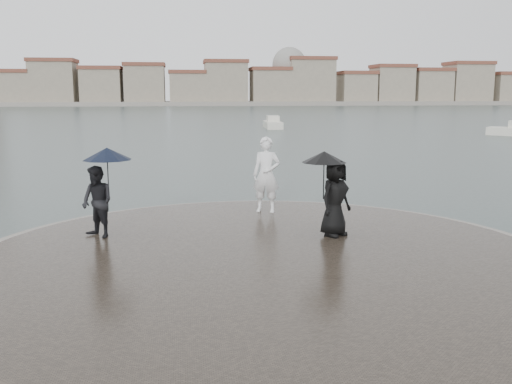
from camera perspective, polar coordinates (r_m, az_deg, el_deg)
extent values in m
plane|color=#2B3835|center=(8.49, 4.26, -15.32)|extent=(400.00, 400.00, 0.00)
cylinder|color=gray|center=(11.66, 0.82, -7.35)|extent=(12.50, 12.50, 0.32)
cylinder|color=#2D261E|center=(11.65, 0.82, -7.25)|extent=(11.90, 11.90, 0.36)
imported|color=white|center=(15.65, 1.04, 1.74)|extent=(0.88, 0.72, 2.08)
imported|color=black|center=(13.39, -15.59, -0.96)|extent=(1.00, 1.00, 1.64)
cylinder|color=black|center=(13.37, -14.57, 1.38)|extent=(0.02, 0.02, 0.90)
cone|color=black|center=(13.31, -14.67, 3.72)|extent=(1.10, 1.10, 0.28)
imported|color=black|center=(13.16, 7.91, -0.59)|extent=(1.03, 0.97, 1.77)
cylinder|color=black|center=(13.12, 6.78, 1.25)|extent=(0.02, 0.02, 0.90)
cone|color=black|center=(13.05, 6.83, 3.51)|extent=(1.03, 1.03, 0.26)
cube|color=gray|center=(170.56, -6.84, 8.79)|extent=(260.00, 20.00, 1.20)
cube|color=#9E927D|center=(173.84, -23.11, 9.39)|extent=(10.00, 10.00, 9.00)
cube|color=brown|center=(173.94, -23.22, 11.03)|extent=(10.60, 10.60, 1.00)
cube|color=#9E927D|center=(171.25, -19.54, 10.11)|extent=(12.00, 10.00, 12.00)
cube|color=brown|center=(171.46, -19.67, 12.28)|extent=(12.60, 10.60, 1.00)
cube|color=#9E927D|center=(169.02, -15.15, 10.01)|extent=(11.00, 10.00, 10.00)
cube|color=brown|center=(169.16, -15.23, 11.87)|extent=(11.60, 10.60, 1.00)
cube|color=#9E927D|center=(167.86, -11.03, 10.34)|extent=(11.00, 10.00, 11.00)
cube|color=brown|center=(168.03, -11.10, 12.38)|extent=(11.60, 10.60, 1.00)
cube|color=#9E927D|center=(167.53, -6.86, 10.11)|extent=(10.00, 10.00, 9.00)
cube|color=brown|center=(167.64, -6.89, 11.81)|extent=(10.60, 10.60, 1.00)
cube|color=#9E927D|center=(168.01, -3.05, 10.67)|extent=(12.00, 10.00, 12.00)
cube|color=brown|center=(168.23, -3.07, 12.89)|extent=(12.60, 10.60, 1.00)
cube|color=#9E927D|center=(169.47, 1.41, 10.34)|extent=(11.00, 10.00, 10.00)
cube|color=brown|center=(169.61, 1.42, 12.20)|extent=(11.60, 10.60, 1.00)
cube|color=#9E927D|center=(171.71, 5.45, 10.79)|extent=(13.00, 10.00, 13.00)
cube|color=brown|center=(171.97, 5.49, 13.12)|extent=(13.60, 10.60, 1.00)
cube|color=#9E927D|center=(175.29, 9.98, 10.01)|extent=(10.00, 10.00, 9.00)
cube|color=brown|center=(175.38, 10.02, 11.65)|extent=(10.60, 10.60, 1.00)
cube|color=#9E927D|center=(178.84, 13.41, 10.21)|extent=(11.00, 10.00, 11.00)
cube|color=brown|center=(179.00, 13.49, 12.13)|extent=(11.60, 10.60, 1.00)
cube|color=#9E927D|center=(183.38, 16.97, 9.88)|extent=(11.00, 10.00, 10.00)
cube|color=brown|center=(183.50, 17.05, 11.60)|extent=(11.60, 10.60, 1.00)
cube|color=#9E927D|center=(188.59, 20.36, 9.99)|extent=(12.00, 10.00, 12.00)
cube|color=brown|center=(188.78, 20.48, 11.96)|extent=(12.60, 10.60, 1.00)
cube|color=#9E927D|center=(194.89, 23.77, 9.31)|extent=(10.00, 10.00, 9.00)
cube|color=brown|center=(194.97, 23.87, 10.78)|extent=(10.60, 10.60, 1.00)
sphere|color=gray|center=(172.64, 3.34, 12.64)|extent=(10.00, 10.00, 10.00)
cube|color=silver|center=(59.68, 1.70, 6.64)|extent=(1.92, 5.58, 0.90)
cube|color=silver|center=(59.65, 1.70, 7.21)|extent=(1.31, 2.07, 0.90)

